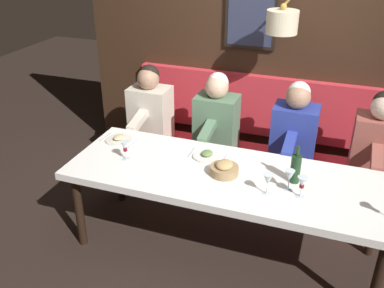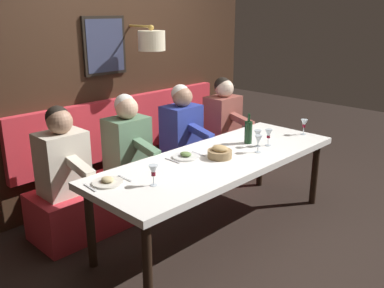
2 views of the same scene
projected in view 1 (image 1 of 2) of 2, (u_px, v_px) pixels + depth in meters
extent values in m
plane|color=black|center=(223.00, 248.00, 3.65)|extent=(12.00, 12.00, 0.00)
cube|color=white|center=(226.00, 177.00, 3.33)|extent=(0.90, 2.52, 0.06)
cylinder|color=black|center=(377.00, 281.00, 2.85)|extent=(0.07, 0.07, 0.68)
cylinder|color=black|center=(79.00, 211.00, 3.56)|extent=(0.07, 0.07, 0.68)
cylinder|color=black|center=(375.00, 220.00, 3.44)|extent=(0.07, 0.07, 0.68)
cylinder|color=black|center=(120.00, 170.00, 4.14)|extent=(0.07, 0.07, 0.68)
cube|color=red|center=(249.00, 174.00, 4.29)|extent=(0.52, 2.72, 0.45)
cube|color=#382316|center=(270.00, 39.00, 4.22)|extent=(0.10, 3.92, 2.90)
cube|color=red|center=(263.00, 106.00, 4.46)|extent=(0.10, 2.72, 0.64)
cube|color=black|center=(251.00, 18.00, 4.13)|extent=(0.04, 0.50, 0.59)
cube|color=#2D334C|center=(250.00, 18.00, 4.12)|extent=(0.01, 0.44, 0.53)
cylinder|color=#B78E3D|center=(287.00, 2.00, 3.81)|extent=(0.35, 0.02, 0.02)
cylinder|color=beige|center=(282.00, 22.00, 3.73)|extent=(0.28, 0.28, 0.20)
sphere|color=#B78E3D|center=(284.00, 6.00, 3.67)|extent=(0.06, 0.06, 0.06)
cube|color=#934C42|center=(375.00, 147.00, 3.73)|extent=(0.30, 0.40, 0.56)
sphere|color=beige|center=(384.00, 107.00, 3.54)|extent=(0.22, 0.22, 0.22)
cube|color=#934C42|center=(377.00, 158.00, 3.47)|extent=(0.33, 0.09, 0.14)
cube|color=#283893|center=(294.00, 135.00, 3.94)|extent=(0.30, 0.40, 0.56)
sphere|color=#A37A60|center=(298.00, 97.00, 3.75)|extent=(0.22, 0.22, 0.22)
sphere|color=silver|center=(299.00, 93.00, 3.76)|extent=(0.20, 0.20, 0.20)
cube|color=#283893|center=(290.00, 145.00, 3.68)|extent=(0.33, 0.09, 0.14)
cube|color=#567A5B|center=(216.00, 123.00, 4.17)|extent=(0.30, 0.40, 0.56)
sphere|color=#D1A889|center=(217.00, 87.00, 3.98)|extent=(0.22, 0.22, 0.22)
sphere|color=silver|center=(218.00, 83.00, 3.99)|extent=(0.20, 0.20, 0.20)
cube|color=#567A5B|center=(207.00, 132.00, 3.91)|extent=(0.33, 0.09, 0.14)
cube|color=beige|center=(151.00, 114.00, 4.38)|extent=(0.30, 0.40, 0.56)
sphere|color=#A37A60|center=(148.00, 79.00, 4.19)|extent=(0.22, 0.22, 0.22)
sphere|color=black|center=(149.00, 75.00, 4.20)|extent=(0.20, 0.20, 0.20)
cube|color=beige|center=(138.00, 121.00, 4.12)|extent=(0.33, 0.09, 0.14)
cylinder|color=silver|center=(207.00, 156.00, 3.55)|extent=(0.24, 0.24, 0.01)
ellipsoid|color=#668447|center=(207.00, 153.00, 3.54)|extent=(0.11, 0.09, 0.04)
cube|color=silver|center=(223.00, 160.00, 3.49)|extent=(0.17, 0.02, 0.01)
cube|color=silver|center=(191.00, 152.00, 3.61)|extent=(0.18, 0.02, 0.01)
cylinder|color=silver|center=(119.00, 140.00, 3.81)|extent=(0.24, 0.24, 0.01)
ellipsoid|color=#D1BC84|center=(119.00, 137.00, 3.80)|extent=(0.11, 0.09, 0.04)
cube|color=silver|center=(133.00, 144.00, 3.75)|extent=(0.17, 0.02, 0.01)
cube|color=silver|center=(106.00, 137.00, 3.87)|extent=(0.18, 0.03, 0.01)
cylinder|color=silver|center=(300.00, 197.00, 3.03)|extent=(0.06, 0.06, 0.00)
cylinder|color=silver|center=(301.00, 192.00, 3.01)|extent=(0.01, 0.01, 0.07)
cone|color=silver|center=(302.00, 182.00, 2.98)|extent=(0.07, 0.07, 0.08)
cylinder|color=maroon|center=(302.00, 186.00, 2.99)|extent=(0.03, 0.03, 0.02)
cylinder|color=silver|center=(288.00, 190.00, 3.11)|extent=(0.06, 0.06, 0.00)
cylinder|color=silver|center=(288.00, 185.00, 3.09)|extent=(0.01, 0.01, 0.07)
cone|color=silver|center=(290.00, 176.00, 3.05)|extent=(0.07, 0.07, 0.08)
cylinder|color=silver|center=(266.00, 194.00, 3.06)|extent=(0.06, 0.06, 0.00)
cylinder|color=silver|center=(267.00, 189.00, 3.04)|extent=(0.01, 0.01, 0.07)
cone|color=silver|center=(268.00, 180.00, 3.01)|extent=(0.07, 0.07, 0.08)
cylinder|color=silver|center=(126.00, 159.00, 3.51)|extent=(0.06, 0.06, 0.00)
cylinder|color=silver|center=(126.00, 155.00, 3.49)|extent=(0.01, 0.01, 0.07)
cone|color=silver|center=(125.00, 146.00, 3.46)|extent=(0.07, 0.07, 0.08)
cylinder|color=maroon|center=(125.00, 149.00, 3.47)|extent=(0.03, 0.03, 0.03)
cylinder|color=#19381E|center=(295.00, 169.00, 3.16)|extent=(0.08, 0.08, 0.22)
cylinder|color=#19381E|center=(298.00, 151.00, 3.09)|extent=(0.03, 0.03, 0.08)
cylinder|color=#9E7F56|center=(224.00, 170.00, 3.29)|extent=(0.22, 0.22, 0.07)
ellipsoid|color=tan|center=(224.00, 165.00, 3.27)|extent=(0.15, 0.13, 0.06)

